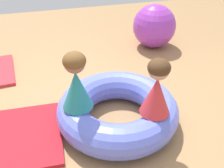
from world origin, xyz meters
The scene contains 5 objects.
ground_plane centered at (0.00, 0.00, 0.00)m, with size 8.00×8.00×0.00m, color #9E7549.
inflatable_cushion centered at (0.07, -0.02, 0.16)m, with size 1.21×1.21×0.32m, color #6070E5.
child_in_teal centered at (-0.32, -0.06, 0.59)m, with size 0.39×0.39×0.55m.
child_in_red centered at (0.32, -0.33, 0.58)m, with size 0.28×0.28×0.53m.
exercise_ball_large centered at (1.17, 1.60, 0.34)m, with size 0.67×0.67×0.67m, color purple.
Camera 1 is at (-0.55, -1.97, 1.80)m, focal length 41.74 mm.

